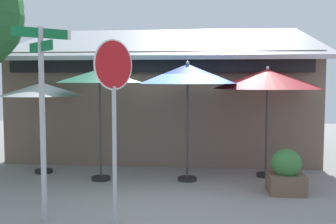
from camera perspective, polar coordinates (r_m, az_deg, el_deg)
The scene contains 9 objects.
ground_plane at distance 8.72m, azimuth 0.35°, elevation -11.52°, with size 28.00×28.00×0.10m, color gray.
cafe_building at distance 13.16m, azimuth -0.23°, elevation 1.50°, with size 9.24×5.31×4.30m.
street_sign_post at distance 6.92m, azimuth -17.39°, elevation 1.18°, with size 0.74×0.72×3.23m.
stop_sign at distance 6.53m, azimuth -7.68°, elevation 2.40°, with size 0.47×0.68×3.02m.
patio_umbrella_ivory_left at distance 10.60m, azimuth -17.47°, elevation 2.97°, with size 2.04×2.04×2.37m.
patio_umbrella_forest_green_center at distance 9.50m, azimuth -9.67°, elevation 4.87°, with size 2.01×2.01×2.69m.
patio_umbrella_royal_blue_right at distance 9.33m, azimuth 2.80°, elevation 5.31°, with size 2.25×2.25×2.80m.
patio_umbrella_crimson_far_right at distance 10.00m, azimuth 13.91°, elevation 4.50°, with size 2.62×2.62×2.69m.
sidewalk_planter at distance 8.85m, azimuth 16.39°, elevation -8.29°, with size 0.74×0.74×0.94m.
Camera 1 is at (0.74, -8.34, 2.37)m, focal length 43.00 mm.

